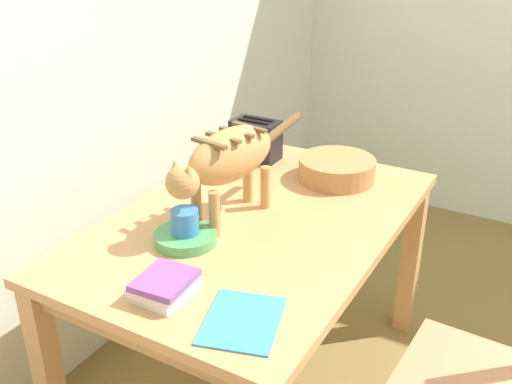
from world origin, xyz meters
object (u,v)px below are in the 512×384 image
(wicker_basket, at_px, (337,169))
(toaster, at_px, (256,140))
(magazine, at_px, (242,321))
(book_stack, at_px, (165,286))
(saucer_bowl, at_px, (186,237))
(coffee_mug, at_px, (185,221))
(wooden_chair_near, at_px, (488,384))
(dining_table, at_px, (256,240))
(cat, at_px, (227,159))

(wicker_basket, xyz_separation_m, toaster, (0.03, 0.39, 0.04))
(magazine, relative_size, book_stack, 1.42)
(saucer_bowl, bearing_deg, coffee_mug, 0.00)
(saucer_bowl, bearing_deg, magazine, -125.23)
(coffee_mug, height_order, toaster, toaster)
(magazine, bearing_deg, wooden_chair_near, -70.16)
(wicker_basket, height_order, toaster, toaster)
(dining_table, bearing_deg, magazine, -153.72)
(dining_table, relative_size, magazine, 5.71)
(cat, height_order, toaster, cat)
(cat, bearing_deg, wicker_basket, -101.47)
(book_stack, bearing_deg, magazine, -88.74)
(magazine, distance_m, wooden_chair_near, 0.77)
(cat, distance_m, coffee_mug, 0.25)
(coffee_mug, bearing_deg, book_stack, -155.51)
(dining_table, height_order, wooden_chair_near, wooden_chair_near)
(cat, xyz_separation_m, wicker_basket, (0.50, -0.19, -0.18))
(book_stack, bearing_deg, dining_table, 0.98)
(cat, xyz_separation_m, coffee_mug, (-0.20, 0.03, -0.15))
(saucer_bowl, distance_m, wooden_chair_near, 1.01)
(coffee_mug, height_order, wooden_chair_near, wooden_chair_near)
(wicker_basket, relative_size, wooden_chair_near, 0.32)
(saucer_bowl, relative_size, magazine, 0.84)
(toaster, bearing_deg, cat, -159.61)
(coffee_mug, distance_m, magazine, 0.46)
(book_stack, bearing_deg, toaster, 15.93)
(dining_table, bearing_deg, toaster, 29.96)
(book_stack, height_order, toaster, toaster)
(coffee_mug, xyz_separation_m, wooden_chair_near, (0.16, -0.94, -0.36))
(dining_table, xyz_separation_m, magazine, (-0.51, -0.25, 0.09))
(magazine, xyz_separation_m, book_stack, (-0.01, 0.25, 0.03))
(dining_table, relative_size, coffee_mug, 10.63)
(coffee_mug, bearing_deg, dining_table, -24.17)
(coffee_mug, bearing_deg, toaster, 12.58)
(toaster, distance_m, wooden_chair_near, 1.30)
(saucer_bowl, xyz_separation_m, coffee_mug, (0.00, 0.00, 0.06))
(saucer_bowl, distance_m, wicker_basket, 0.74)
(magazine, height_order, toaster, toaster)
(cat, height_order, wooden_chair_near, cat)
(saucer_bowl, bearing_deg, cat, -9.53)
(dining_table, distance_m, toaster, 0.58)
(dining_table, bearing_deg, cat, 123.19)
(saucer_bowl, xyz_separation_m, toaster, (0.73, 0.16, 0.07))
(saucer_bowl, height_order, magazine, saucer_bowl)
(book_stack, distance_m, wooden_chair_near, 0.98)
(saucer_bowl, relative_size, coffee_mug, 1.56)
(cat, xyz_separation_m, wooden_chair_near, (-0.04, -0.91, -0.51))
(coffee_mug, bearing_deg, saucer_bowl, 180.00)
(book_stack, bearing_deg, wicker_basket, -6.09)
(saucer_bowl, distance_m, magazine, 0.45)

